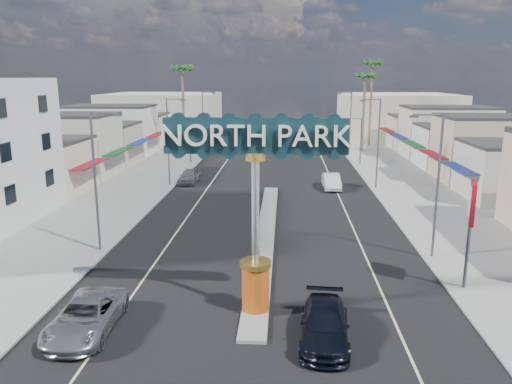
# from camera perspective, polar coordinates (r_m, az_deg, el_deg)

# --- Properties ---
(ground) EXTENTS (160.00, 160.00, 0.00)m
(ground) POSITION_cam_1_polar(r_m,az_deg,el_deg) (51.32, 1.79, 0.56)
(ground) COLOR gray
(ground) RESTS_ON ground
(road) EXTENTS (20.00, 120.00, 0.01)m
(road) POSITION_cam_1_polar(r_m,az_deg,el_deg) (51.32, 1.79, 0.57)
(road) COLOR black
(road) RESTS_ON ground
(median_island) EXTENTS (1.30, 30.00, 0.16)m
(median_island) POSITION_cam_1_polar(r_m,az_deg,el_deg) (35.85, 1.08, -4.83)
(median_island) COLOR gray
(median_island) RESTS_ON ground
(sidewalk_left) EXTENTS (8.00, 120.00, 0.12)m
(sidewalk_left) POSITION_cam_1_polar(r_m,az_deg,el_deg) (53.53, -13.37, 0.80)
(sidewalk_left) COLOR gray
(sidewalk_left) RESTS_ON ground
(sidewalk_right) EXTENTS (8.00, 120.00, 0.12)m
(sidewalk_right) POSITION_cam_1_polar(r_m,az_deg,el_deg) (52.84, 17.15, 0.41)
(sidewalk_right) COLOR gray
(sidewalk_right) RESTS_ON ground
(storefront_row_left) EXTENTS (12.00, 42.00, 6.00)m
(storefront_row_left) POSITION_cam_1_polar(r_m,az_deg,el_deg) (68.46, -18.48, 5.59)
(storefront_row_left) COLOR beige
(storefront_row_left) RESTS_ON ground
(storefront_row_right) EXTENTS (12.00, 42.00, 6.00)m
(storefront_row_right) POSITION_cam_1_polar(r_m,az_deg,el_deg) (67.54, 23.03, 5.13)
(storefront_row_right) COLOR #B7B29E
(storefront_row_right) RESTS_ON ground
(backdrop_far_left) EXTENTS (20.00, 20.00, 8.00)m
(backdrop_far_left) POSITION_cam_1_polar(r_m,az_deg,el_deg) (98.17, -10.54, 8.68)
(backdrop_far_left) COLOR #B7B29E
(backdrop_far_left) RESTS_ON ground
(backdrop_far_right) EXTENTS (20.00, 20.00, 8.00)m
(backdrop_far_right) POSITION_cam_1_polar(r_m,az_deg,el_deg) (97.58, 15.74, 8.39)
(backdrop_far_right) COLOR beige
(backdrop_far_right) RESTS_ON ground
(gateway_sign) EXTENTS (8.20, 1.50, 9.15)m
(gateway_sign) POSITION_cam_1_polar(r_m,az_deg,el_deg) (22.71, -0.07, -0.07)
(gateway_sign) COLOR #C5440F
(gateway_sign) RESTS_ON median_island
(traffic_signal_left) EXTENTS (5.09, 0.45, 6.00)m
(traffic_signal_left) POSITION_cam_1_polar(r_m,az_deg,el_deg) (65.30, -5.98, 6.98)
(traffic_signal_left) COLOR #47474C
(traffic_signal_left) RESTS_ON ground
(traffic_signal_right) EXTENTS (5.09, 0.45, 6.00)m
(traffic_signal_right) POSITION_cam_1_polar(r_m,az_deg,el_deg) (64.93, 10.35, 6.81)
(traffic_signal_right) COLOR #47474C
(traffic_signal_right) RESTS_ON ground
(streetlight_l_near) EXTENTS (2.03, 0.22, 9.00)m
(streetlight_l_near) POSITION_cam_1_polar(r_m,az_deg,el_deg) (32.86, -17.68, 1.87)
(streetlight_l_near) COLOR #47474C
(streetlight_l_near) RESTS_ON ground
(streetlight_l_mid) EXTENTS (2.03, 0.22, 9.00)m
(streetlight_l_mid) POSITION_cam_1_polar(r_m,az_deg,el_deg) (51.80, -9.85, 6.18)
(streetlight_l_mid) COLOR #47474C
(streetlight_l_mid) RESTS_ON ground
(streetlight_l_far) EXTENTS (2.03, 0.22, 9.00)m
(streetlight_l_far) POSITION_cam_1_polar(r_m,az_deg,el_deg) (73.29, -5.96, 8.26)
(streetlight_l_far) COLOR #47474C
(streetlight_l_far) RESTS_ON ground
(streetlight_r_near) EXTENTS (2.03, 0.22, 9.00)m
(streetlight_r_near) POSITION_cam_1_polar(r_m,az_deg,el_deg) (32.02, 19.82, 1.43)
(streetlight_r_near) COLOR #47474C
(streetlight_r_near) RESTS_ON ground
(streetlight_r_mid) EXTENTS (2.03, 0.22, 9.00)m
(streetlight_r_mid) POSITION_cam_1_polar(r_m,az_deg,el_deg) (51.27, 13.63, 5.94)
(streetlight_r_mid) COLOR #47474C
(streetlight_r_mid) RESTS_ON ground
(streetlight_r_far) EXTENTS (2.03, 0.22, 9.00)m
(streetlight_r_far) POSITION_cam_1_polar(r_m,az_deg,el_deg) (72.92, 10.61, 8.09)
(streetlight_r_far) COLOR #47474C
(streetlight_r_far) RESTS_ON ground
(palm_left_far) EXTENTS (2.60, 2.60, 13.10)m
(palm_left_far) POSITION_cam_1_polar(r_m,az_deg,el_deg) (71.54, -8.43, 13.23)
(palm_left_far) COLOR brown
(palm_left_far) RESTS_ON ground
(palm_right_mid) EXTENTS (2.60, 2.60, 12.10)m
(palm_right_mid) POSITION_cam_1_polar(r_m,az_deg,el_deg) (76.99, 12.36, 12.39)
(palm_right_mid) COLOR brown
(palm_right_mid) RESTS_ON ground
(palm_right_far) EXTENTS (2.60, 2.60, 14.10)m
(palm_right_far) POSITION_cam_1_polar(r_m,az_deg,el_deg) (83.24, 13.17, 13.60)
(palm_right_far) COLOR brown
(palm_right_far) RESTS_ON ground
(suv_left) EXTENTS (2.60, 5.49, 1.51)m
(suv_left) POSITION_cam_1_polar(r_m,az_deg,el_deg) (23.92, -18.84, -13.28)
(suv_left) COLOR #A7A7AC
(suv_left) RESTS_ON ground
(suv_right) EXTENTS (2.41, 5.18, 1.46)m
(suv_right) POSITION_cam_1_polar(r_m,az_deg,el_deg) (22.24, 7.84, -14.82)
(suv_right) COLOR black
(suv_right) RESTS_ON ground
(car_parked_left) EXTENTS (2.08, 4.59, 1.53)m
(car_parked_left) POSITION_cam_1_polar(r_m,az_deg,el_deg) (53.54, -7.61, 1.81)
(car_parked_left) COLOR slate
(car_parked_left) RESTS_ON ground
(car_parked_right) EXTENTS (1.70, 4.65, 1.52)m
(car_parked_right) POSITION_cam_1_polar(r_m,az_deg,el_deg) (51.02, 8.62, 1.22)
(car_parked_right) COLOR silver
(car_parked_right) RESTS_ON ground
(bank_pylon_sign) EXTENTS (0.74, 1.78, 5.73)m
(bank_pylon_sign) POSITION_cam_1_polar(r_m,az_deg,el_deg) (27.95, 23.42, -1.77)
(bank_pylon_sign) COLOR #47474C
(bank_pylon_sign) RESTS_ON sidewalk_right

